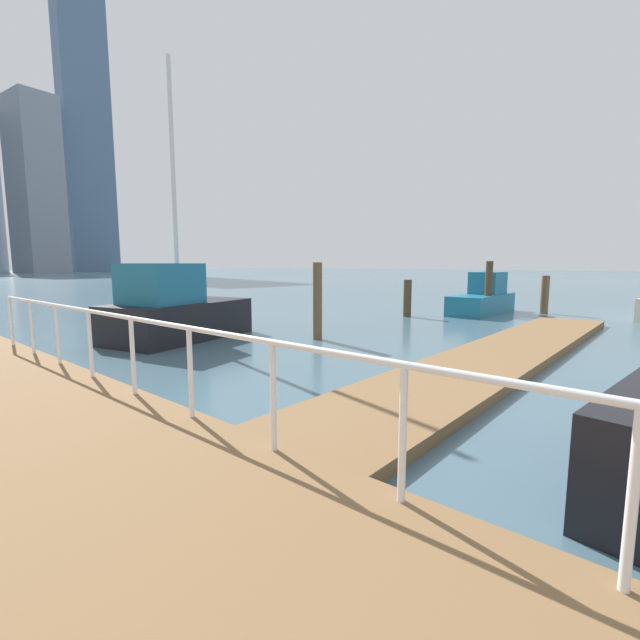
{
  "coord_description": "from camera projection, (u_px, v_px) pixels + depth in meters",
  "views": [
    {
      "loc": [
        -5.87,
        7.36,
        2.18
      ],
      "look_at": [
        0.29,
        12.64,
        1.12
      ],
      "focal_mm": 24.28,
      "sensor_mm": 36.0,
      "label": 1
    }
  ],
  "objects": [
    {
      "name": "dock_piling_1",
      "position": [
        407.0,
        298.0,
        17.78
      ],
      "size": [
        0.33,
        0.33,
        1.52
      ],
      "primitive_type": "cylinder",
      "color": "#473826",
      "rests_on": "ground_plane"
    },
    {
      "name": "floating_dock",
      "position": [
        501.0,
        355.0,
        9.9
      ],
      "size": [
        15.41,
        2.0,
        0.18
      ],
      "primitive_type": "cube",
      "color": "olive",
      "rests_on": "ground_plane"
    },
    {
      "name": "boardwalk_railing",
      "position": [
        638.0,
        449.0,
        2.26
      ],
      "size": [
        0.06,
        22.26,
        1.08
      ],
      "color": "white",
      "rests_on": "boardwalk"
    },
    {
      "name": "moored_boat_0",
      "position": [
        175.0,
        310.0,
        12.44
      ],
      "size": [
        4.52,
        3.04,
        7.78
      ],
      "color": "black",
      "rests_on": "ground_plane"
    },
    {
      "name": "skyline_tower_6",
      "position": [
        85.0,
        130.0,
        112.9
      ],
      "size": [
        11.96,
        8.2,
        73.83
      ],
      "primitive_type": "cube",
      "rotation": [
        0.0,
        0.0,
        -0.1
      ],
      "color": "slate",
      "rests_on": "ground_plane"
    },
    {
      "name": "dock_piling_4",
      "position": [
        545.0,
        295.0,
        18.84
      ],
      "size": [
        0.33,
        0.33,
        1.65
      ],
      "primitive_type": "cylinder",
      "color": "brown",
      "rests_on": "ground_plane"
    },
    {
      "name": "dock_piling_0",
      "position": [
        488.0,
        289.0,
        18.02
      ],
      "size": [
        0.29,
        0.29,
        2.28
      ],
      "primitive_type": "cylinder",
      "color": "#473826",
      "rests_on": "ground_plane"
    },
    {
      "name": "dock_piling_3",
      "position": [
        318.0,
        301.0,
        12.37
      ],
      "size": [
        0.26,
        0.26,
        2.21
      ],
      "primitive_type": "cylinder",
      "color": "brown",
      "rests_on": "ground_plane"
    },
    {
      "name": "ground_plane",
      "position": [
        126.0,
        337.0,
        12.85
      ],
      "size": [
        300.0,
        300.0,
        0.0
      ],
      "primitive_type": "plane",
      "color": "#476675"
    },
    {
      "name": "skyline_tower_5",
      "position": [
        36.0,
        186.0,
        104.2
      ],
      "size": [
        9.78,
        12.73,
        41.34
      ],
      "primitive_type": "cube",
      "rotation": [
        0.0,
        0.0,
        0.09
      ],
      "color": "gray",
      "rests_on": "ground_plane"
    },
    {
      "name": "moored_boat_3",
      "position": [
        483.0,
        298.0,
        19.07
      ],
      "size": [
        4.41,
        1.53,
        1.8
      ],
      "color": "#1E6B8C",
      "rests_on": "ground_plane"
    }
  ]
}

